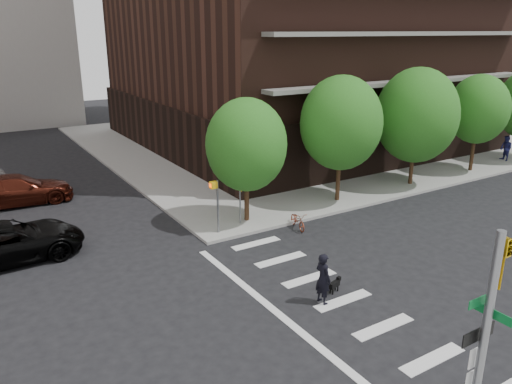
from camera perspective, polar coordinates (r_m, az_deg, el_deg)
ground at (r=17.21m, az=2.13°, el=-14.97°), size 120.00×120.00×0.00m
sidewalk_ne at (r=46.49m, az=7.00°, el=6.37°), size 39.00×33.00×0.15m
crosswalk at (r=18.35m, az=8.01°, el=-12.85°), size 3.85×13.00×0.01m
tree_a at (r=24.34m, az=-1.11°, el=5.40°), size 4.00×4.00×5.90m
tree_b at (r=27.73m, az=9.69°, el=7.76°), size 4.50×4.50×6.65m
tree_c at (r=32.00m, az=17.89°, el=8.32°), size 5.00×5.00×6.80m
tree_d at (r=36.75m, az=24.08°, el=8.63°), size 4.00×4.00×6.20m
pedestrian_signal at (r=23.65m, az=-3.86°, el=-0.53°), size 2.18×0.67×2.60m
parked_car_black at (r=23.55m, az=-26.53°, el=-5.17°), size 3.08×6.27×1.71m
parked_car_maroon at (r=30.92m, az=-25.65°, el=0.22°), size 2.67×5.98×1.70m
scooter at (r=24.74m, az=4.80°, el=-3.23°), size 0.92×1.71×0.85m
dog_walker at (r=18.13m, az=7.66°, el=-9.78°), size 0.72×0.49×1.92m
dog at (r=19.16m, az=9.00°, el=-10.34°), size 0.64×0.32×0.53m
pedestrian_far at (r=41.17m, az=26.66°, el=4.48°), size 1.07×0.94×1.84m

